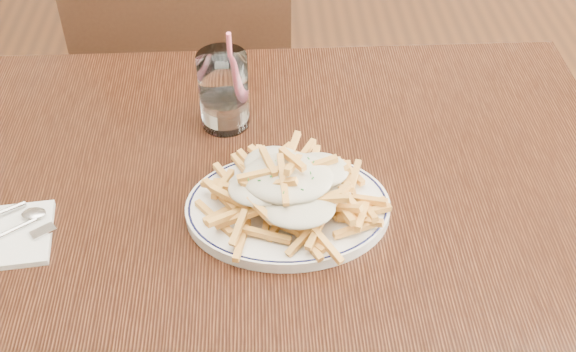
{
  "coord_description": "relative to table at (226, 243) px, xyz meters",
  "views": [
    {
      "loc": [
        0.06,
        -0.72,
        1.46
      ],
      "look_at": [
        0.09,
        -0.02,
        0.82
      ],
      "focal_mm": 45.0,
      "sensor_mm": 36.0,
      "label": 1
    }
  ],
  "objects": [
    {
      "name": "table",
      "position": [
        0.0,
        0.0,
        0.0
      ],
      "size": [
        1.2,
        0.8,
        0.75
      ],
      "color": "black",
      "rests_on": "ground"
    },
    {
      "name": "chair_far",
      "position": [
        -0.1,
        0.65,
        -0.13
      ],
      "size": [
        0.47,
        0.47,
        0.96
      ],
      "color": "black",
      "rests_on": "ground"
    },
    {
      "name": "fries_plate",
      "position": [
        0.09,
        -0.02,
        0.09
      ],
      "size": [
        0.3,
        0.27,
        0.02
      ],
      "color": "silver",
      "rests_on": "table"
    },
    {
      "name": "loaded_fries",
      "position": [
        0.09,
        -0.02,
        0.13
      ],
      "size": [
        0.28,
        0.25,
        0.07
      ],
      "color": "gold",
      "rests_on": "fries_plate"
    },
    {
      "name": "water_glass",
      "position": [
        0.0,
        0.19,
        0.13
      ],
      "size": [
        0.08,
        0.08,
        0.17
      ],
      "color": "white",
      "rests_on": "table"
    }
  ]
}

